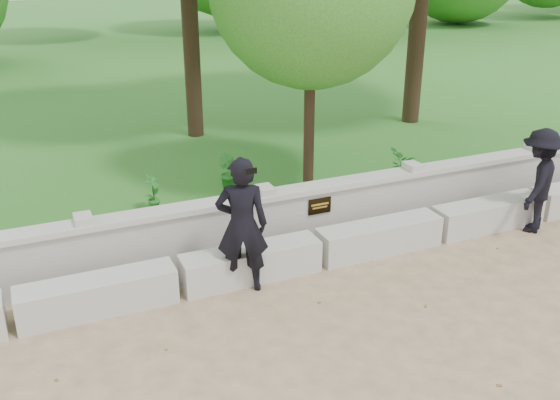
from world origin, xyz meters
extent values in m
plane|color=tan|center=(0.00, 0.00, 0.00)|extent=(80.00, 80.00, 0.00)
cube|color=#2E6421|center=(0.00, 14.00, 0.12)|extent=(40.00, 22.00, 0.25)
cube|color=beige|center=(-3.00, 1.90, 0.23)|extent=(1.90, 0.45, 0.45)
cube|color=beige|center=(-1.00, 1.90, 0.23)|extent=(1.90, 0.45, 0.45)
cube|color=beige|center=(1.00, 1.90, 0.23)|extent=(1.90, 0.45, 0.45)
cube|color=beige|center=(3.00, 1.90, 0.23)|extent=(1.90, 0.45, 0.45)
cube|color=#B6B3AC|center=(0.00, 2.60, 0.41)|extent=(12.50, 0.25, 0.82)
cube|color=beige|center=(0.00, 2.60, 0.86)|extent=(12.50, 0.35, 0.08)
cube|color=black|center=(0.30, 2.46, 0.62)|extent=(0.36, 0.02, 0.24)
imported|color=black|center=(-1.19, 1.71, 0.90)|extent=(0.77, 0.63, 1.81)
cube|color=black|center=(-1.19, 1.34, 1.75)|extent=(0.14, 0.07, 0.07)
imported|color=black|center=(3.59, 1.58, 0.82)|extent=(1.21, 1.10, 1.63)
cylinder|color=#382619|center=(0.02, 7.90, 2.81)|extent=(0.35, 0.35, 5.11)
cylinder|color=#382619|center=(0.92, 4.10, 1.60)|extent=(0.18, 0.18, 2.70)
imported|color=#266D25|center=(-1.78, 4.15, 0.55)|extent=(0.37, 0.39, 0.61)
imported|color=#266D25|center=(-0.42, 4.55, 0.56)|extent=(0.37, 0.41, 0.62)
imported|color=#266D25|center=(2.53, 3.59, 0.56)|extent=(0.73, 0.74, 0.62)
camera|label=1|loc=(-3.60, -5.00, 4.20)|focal=40.00mm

